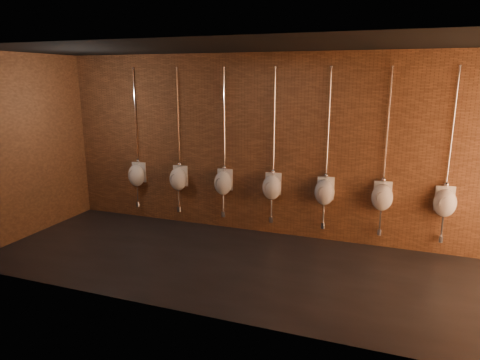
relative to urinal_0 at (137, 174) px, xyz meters
The scene contains 9 objects.
ground 3.37m from the urinal_0, 25.22° to the right, with size 8.50×8.50×0.00m, color black.
room_shell 3.43m from the urinal_0, 25.22° to the right, with size 8.54×3.04×3.22m.
urinal_0 is the anchor object (origin of this frame).
urinal_1 0.93m from the urinal_0, ahead, with size 0.38×0.34×2.71m.
urinal_2 1.86m from the urinal_0, ahead, with size 0.38×0.34×2.71m.
urinal_3 2.78m from the urinal_0, ahead, with size 0.38×0.34×2.71m.
urinal_4 3.71m from the urinal_0, ahead, with size 0.38×0.34×2.71m.
urinal_5 4.64m from the urinal_0, ahead, with size 0.38×0.34×2.71m.
urinal_6 5.57m from the urinal_0, ahead, with size 0.38×0.34×2.71m.
Camera 1 is at (1.82, -5.67, 2.80)m, focal length 32.00 mm.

